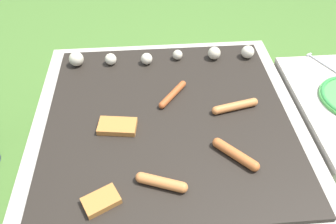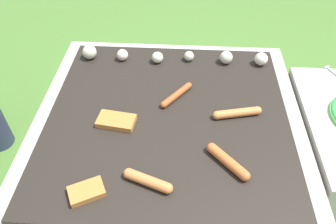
% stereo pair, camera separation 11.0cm
% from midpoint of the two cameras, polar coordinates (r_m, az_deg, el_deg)
% --- Properties ---
extents(ground_plane, '(14.00, 14.00, 0.00)m').
position_cam_midpoint_polar(ground_plane, '(1.46, -2.22, -12.83)').
color(ground_plane, '#47702D').
extents(grill, '(0.93, 0.93, 0.43)m').
position_cam_midpoint_polar(grill, '(1.28, -2.48, -7.69)').
color(grill, '#B2AA9E').
rests_on(grill, ground_plane).
extents(side_ledge, '(0.40, 0.57, 0.43)m').
position_cam_midpoint_polar(side_ledge, '(1.46, 25.04, -4.65)').
color(side_ledge, '#B2AA9E').
rests_on(side_ledge, ground_plane).
extents(sausage_back_center, '(0.14, 0.07, 0.03)m').
position_cam_midpoint_polar(sausage_back_center, '(0.93, -4.61, -12.32)').
color(sausage_back_center, '#C6753D').
rests_on(sausage_back_center, grill).
extents(sausage_front_right, '(0.12, 0.13, 0.03)m').
position_cam_midpoint_polar(sausage_front_right, '(1.00, 8.56, -7.44)').
color(sausage_front_right, '#B7602D').
rests_on(sausage_front_right, grill).
extents(sausage_front_center, '(0.11, 0.13, 0.02)m').
position_cam_midpoint_polar(sausage_front_center, '(1.18, -1.84, 2.99)').
color(sausage_front_center, '#A34C23').
rests_on(sausage_front_center, grill).
extents(sausage_back_right, '(0.17, 0.06, 0.03)m').
position_cam_midpoint_polar(sausage_back_right, '(1.14, 8.93, 0.88)').
color(sausage_back_right, '#C6753D').
rests_on(sausage_back_right, grill).
extents(bread_slice_right, '(0.11, 0.10, 0.02)m').
position_cam_midpoint_polar(bread_slice_right, '(0.94, -15.00, -14.91)').
color(bread_slice_right, '#B27033').
rests_on(bread_slice_right, grill).
extents(bread_slice_left, '(0.13, 0.09, 0.02)m').
position_cam_midpoint_polar(bread_slice_left, '(1.09, -11.69, -2.58)').
color(bread_slice_left, '#B27033').
rests_on(bread_slice_left, grill).
extents(mushroom_row, '(0.75, 0.06, 0.06)m').
position_cam_midpoint_polar(mushroom_row, '(1.35, -3.86, 9.60)').
color(mushroom_row, beige).
rests_on(mushroom_row, grill).
extents(fork_utensil, '(0.10, 0.19, 0.01)m').
position_cam_midpoint_polar(fork_utensil, '(1.45, 23.82, 7.36)').
color(fork_utensil, silver).
rests_on(fork_utensil, side_ledge).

